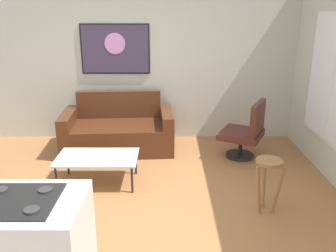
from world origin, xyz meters
TOP-DOWN VIEW (x-y plane):
  - ground at (0.00, 0.00)m, footprint 6.40×6.40m
  - back_wall at (0.00, 2.42)m, footprint 6.40×0.05m
  - couch at (-0.42, 1.83)m, footprint 1.84×1.07m
  - coffee_table at (-0.53, 0.58)m, footprint 1.06×0.64m
  - armchair at (1.61, 1.43)m, footprint 0.82×0.83m
  - bar_stool at (1.53, -0.11)m, footprint 0.35×0.34m
  - wall_painting at (-0.49, 2.38)m, footprint 1.17×0.03m
  - window at (2.59, 0.90)m, footprint 0.03×1.53m

SIDE VIEW (x-z plane):
  - ground at x=0.00m, z-range -0.04..0.00m
  - couch at x=-0.42m, z-range -0.16..0.75m
  - coffee_table at x=-0.53m, z-range 0.16..0.55m
  - armchair at x=1.61m, z-range -0.02..0.89m
  - bar_stool at x=1.53m, z-range 0.17..0.81m
  - window at x=2.59m, z-range 0.47..2.20m
  - back_wall at x=0.00m, z-range 0.00..2.80m
  - wall_painting at x=-0.49m, z-range 1.17..2.01m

